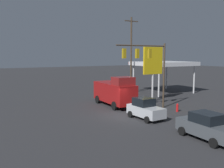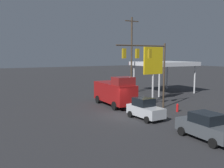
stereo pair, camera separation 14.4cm
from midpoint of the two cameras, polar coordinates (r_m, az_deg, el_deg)
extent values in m
plane|color=#2D2D30|center=(25.33, 2.42, -7.02)|extent=(200.00, 200.00, 0.00)
cylinder|color=#473828|center=(28.72, 11.94, 1.81)|extent=(0.20, 0.20, 7.26)
cylinder|color=#473828|center=(26.66, 6.98, 8.70)|extent=(6.29, 0.14, 0.14)
cube|color=#B79314|center=(27.29, 8.77, 6.90)|extent=(0.36, 0.28, 1.00)
sphere|color=#360505|center=(27.44, 8.54, 7.53)|extent=(0.22, 0.22, 0.22)
sphere|color=#392305|center=(27.44, 8.53, 6.91)|extent=(0.22, 0.22, 0.22)
sphere|color=#41FF6B|center=(27.44, 8.52, 6.28)|extent=(0.22, 0.22, 0.22)
cube|color=#B79314|center=(26.31, 5.96, 6.96)|extent=(0.36, 0.28, 1.00)
sphere|color=#360505|center=(26.46, 5.73, 7.61)|extent=(0.22, 0.22, 0.22)
sphere|color=#392305|center=(26.46, 5.72, 6.96)|extent=(0.22, 0.22, 0.22)
sphere|color=#41FF6B|center=(26.46, 5.72, 6.31)|extent=(0.22, 0.22, 0.22)
cube|color=#B79314|center=(25.39, 2.93, 6.99)|extent=(0.36, 0.28, 1.00)
sphere|color=#360505|center=(25.55, 2.71, 7.67)|extent=(0.22, 0.22, 0.22)
sphere|color=#392305|center=(25.55, 2.71, 6.99)|extent=(0.22, 0.22, 0.22)
sphere|color=#41FF6B|center=(25.55, 2.70, 6.32)|extent=(0.22, 0.22, 0.22)
cylinder|color=#473828|center=(38.82, 4.60, 6.44)|extent=(0.26, 0.26, 11.69)
cube|color=#473828|center=(39.15, 4.67, 14.14)|extent=(2.40, 0.14, 0.14)
cube|color=silver|center=(40.54, 11.89, 4.59)|extent=(8.32, 7.49, 0.60)
cube|color=red|center=(43.43, 8.59, 4.79)|extent=(8.32, 0.06, 0.36)
cylinder|color=silver|center=(45.40, 12.56, 1.67)|extent=(0.24, 0.24, 4.31)
cylinder|color=silver|center=(40.98, 5.15, 1.28)|extent=(0.24, 0.24, 4.31)
cylinder|color=silver|center=(40.97, 18.47, 0.96)|extent=(0.24, 0.24, 4.31)
cylinder|color=silver|center=(36.01, 10.86, 0.44)|extent=(0.24, 0.24, 4.31)
cylinder|color=silver|center=(32.24, 9.49, 2.14)|extent=(0.24, 0.24, 6.99)
cube|color=yellow|center=(32.15, 9.55, 5.29)|extent=(2.92, 0.24, 3.45)
cube|color=black|center=(32.25, 9.40, 5.30)|extent=(2.05, 0.04, 1.21)
cube|color=#474C51|center=(19.20, 20.87, -9.53)|extent=(1.97, 4.47, 0.90)
cube|color=black|center=(19.00, 20.97, -7.21)|extent=(1.73, 2.06, 0.70)
cylinder|color=black|center=(17.78, 22.29, -12.42)|extent=(0.25, 0.67, 0.66)
cylinder|color=black|center=(20.90, 19.56, -9.44)|extent=(0.25, 0.67, 0.66)
cylinder|color=black|center=(19.64, 15.83, -10.35)|extent=(0.25, 0.67, 0.66)
cube|color=silver|center=(23.74, 7.84, -6.13)|extent=(1.88, 3.88, 0.90)
cube|color=black|center=(23.79, 7.41, -4.05)|extent=(1.64, 1.77, 0.76)
cylinder|color=black|center=(23.52, 11.42, -7.45)|extent=(0.25, 0.63, 0.62)
cylinder|color=black|center=(22.38, 8.16, -8.11)|extent=(0.25, 0.63, 0.62)
cylinder|color=black|center=(25.30, 7.53, -6.36)|extent=(0.25, 0.63, 0.62)
cylinder|color=black|center=(24.25, 4.35, -6.90)|extent=(0.25, 0.63, 0.62)
cube|color=maroon|center=(29.48, 0.66, -1.93)|extent=(2.56, 6.88, 2.20)
cube|color=maroon|center=(27.46, 2.72, 0.68)|extent=(2.18, 1.88, 0.90)
cylinder|color=black|center=(28.37, 4.86, -4.56)|extent=(0.26, 0.97, 0.96)
cylinder|color=black|center=(27.22, 0.67, -5.01)|extent=(0.26, 0.97, 0.96)
cylinder|color=black|center=(32.13, 0.65, -3.20)|extent=(0.26, 0.97, 0.96)
cylinder|color=black|center=(31.11, -3.17, -3.54)|extent=(0.26, 0.97, 0.96)
cylinder|color=red|center=(27.39, 14.85, -5.44)|extent=(0.24, 0.24, 0.70)
sphere|color=red|center=(27.31, 14.88, -4.58)|extent=(0.22, 0.22, 0.22)
camera|label=1|loc=(0.07, -89.84, 0.02)|focal=40.00mm
camera|label=2|loc=(0.07, 90.16, -0.02)|focal=40.00mm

